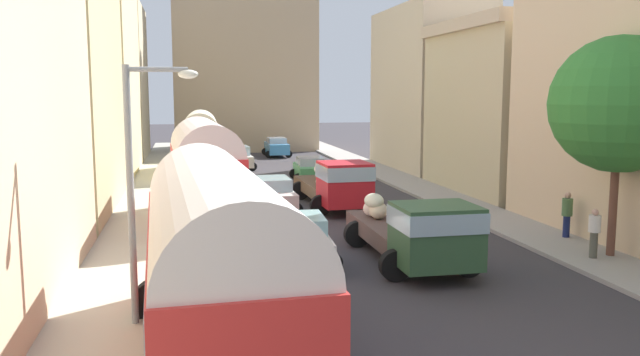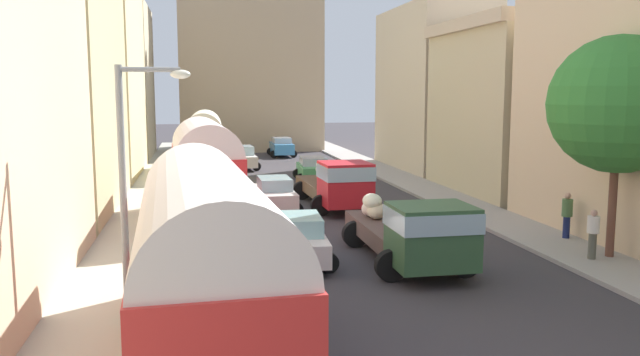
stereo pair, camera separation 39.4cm
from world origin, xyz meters
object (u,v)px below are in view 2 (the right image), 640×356
at_px(pedestrian_0, 593,233).
at_px(pedestrian_2, 567,214).
at_px(car_0, 313,169).
at_px(car_4, 241,158).
at_px(car_2, 296,239).
at_px(streetlamp_near, 133,173).
at_px(parked_bus_2, 205,139).
at_px(parked_bus_0, 205,256).
at_px(parked_bus_1, 205,167).
at_px(cargo_truck_1, 337,183).
at_px(car_1, 282,147).
at_px(car_3, 275,195).
at_px(cargo_truck_0, 413,230).

bearing_deg(pedestrian_0, pedestrian_2, 73.39).
distance_m(car_0, car_4, 7.84).
bearing_deg(car_2, pedestrian_2, 6.23).
height_order(car_0, streetlamp_near, streetlamp_near).
bearing_deg(pedestrian_2, parked_bus_2, 119.56).
xyz_separation_m(parked_bus_0, streetlamp_near, (-1.51, 2.42, 1.34)).
distance_m(parked_bus_0, car_4, 32.63).
xyz_separation_m(parked_bus_1, pedestrian_2, (12.61, -5.74, -1.31)).
xyz_separation_m(cargo_truck_1, car_1, (0.68, 24.75, -0.42)).
distance_m(parked_bus_0, cargo_truck_1, 17.15).
bearing_deg(car_1, pedestrian_0, -81.63).
relative_size(car_1, streetlamp_near, 0.68).
bearing_deg(car_2, parked_bus_2, 96.17).
bearing_deg(parked_bus_2, pedestrian_0, -64.86).
bearing_deg(cargo_truck_1, car_3, -179.30).
xyz_separation_m(parked_bus_2, car_0, (6.37, -4.52, -1.54)).
xyz_separation_m(parked_bus_2, cargo_truck_0, (5.92, -24.09, -1.12)).
bearing_deg(car_3, car_4, 91.28).
distance_m(parked_bus_0, car_3, 16.36).
bearing_deg(car_3, parked_bus_1, -147.22).
distance_m(parked_bus_2, car_0, 7.96).
xyz_separation_m(parked_bus_1, cargo_truck_1, (5.91, 2.00, -1.10)).
relative_size(car_2, car_4, 0.91).
xyz_separation_m(parked_bus_2, car_3, (2.87, -14.20, -1.50)).
distance_m(parked_bus_2, cargo_truck_0, 24.83).
relative_size(car_3, pedestrian_0, 2.36).
height_order(parked_bus_0, pedestrian_0, parked_bus_0).
xyz_separation_m(car_2, pedestrian_0, (9.10, -1.71, 0.20)).
height_order(parked_bus_1, car_3, parked_bus_1).
height_order(cargo_truck_1, car_0, cargo_truck_1).
xyz_separation_m(car_4, pedestrian_0, (9.09, -27.00, 0.16)).
distance_m(parked_bus_0, car_2, 7.86).
bearing_deg(car_4, parked_bus_0, -94.99).
distance_m(parked_bus_1, car_0, 13.46).
bearing_deg(parked_bus_1, cargo_truck_0, -52.36).
bearing_deg(car_0, car_3, -109.87).
bearing_deg(parked_bus_0, car_0, 75.36).
relative_size(cargo_truck_1, car_2, 1.88).
bearing_deg(parked_bus_0, pedestrian_0, 24.69).
xyz_separation_m(car_0, pedestrian_2, (6.05, -17.38, 0.27)).
distance_m(cargo_truck_0, car_3, 10.36).
height_order(cargo_truck_0, cargo_truck_1, cargo_truck_1).
bearing_deg(car_3, car_0, 70.13).
bearing_deg(car_0, parked_bus_2, 144.62).
relative_size(cargo_truck_0, car_2, 1.78).
distance_m(parked_bus_2, pedestrian_0, 27.31).
xyz_separation_m(car_2, car_3, (0.38, 8.79, 0.02)).
relative_size(car_1, pedestrian_2, 2.28).
height_order(car_1, pedestrian_0, pedestrian_0).
height_order(car_1, pedestrian_2, pedestrian_2).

